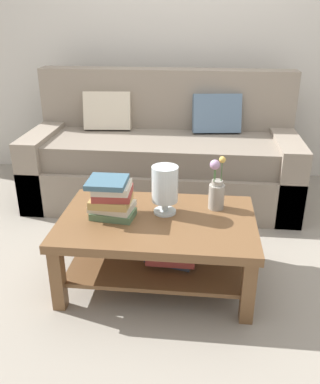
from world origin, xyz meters
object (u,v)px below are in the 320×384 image
object	(u,v)px
coffee_table	(158,236)
flower_pitcher	(216,190)
book_stack_main	(112,197)
couch	(163,157)
glass_hurricane_vase	(165,186)

from	to	relation	value
coffee_table	flower_pitcher	bearing A→B (deg)	27.57
coffee_table	book_stack_main	size ratio (longest dim) A/B	4.17
couch	flower_pitcher	distance (m)	1.16
book_stack_main	couch	bearing A→B (deg)	82.17
coffee_table	glass_hurricane_vase	bearing A→B (deg)	69.13
coffee_table	book_stack_main	xyz separation A→B (m)	(-0.27, 0.01, 0.23)
couch	glass_hurricane_vase	world-z (taller)	couch
book_stack_main	glass_hurricane_vase	size ratio (longest dim) A/B	0.93
couch	coffee_table	bearing A→B (deg)	-85.53
couch	coffee_table	xyz separation A→B (m)	(0.10, -1.24, -0.06)
book_stack_main	glass_hurricane_vase	world-z (taller)	glass_hurricane_vase
couch	flower_pitcher	size ratio (longest dim) A/B	6.67
couch	book_stack_main	bearing A→B (deg)	-97.83
book_stack_main	glass_hurricane_vase	bearing A→B (deg)	14.28
glass_hurricane_vase	flower_pitcher	xyz separation A→B (m)	(0.30, 0.09, -0.05)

